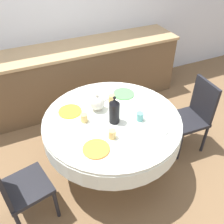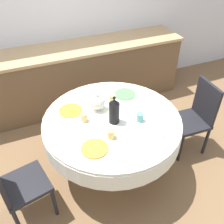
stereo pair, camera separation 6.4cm
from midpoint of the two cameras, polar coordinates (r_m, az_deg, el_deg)
The scene contains 16 objects.
ground_plane at distance 3.03m, azimuth 0.62°, elevation -12.38°, with size 12.00×12.00×0.00m, color brown.
wall_back at distance 3.75m, azimuth -10.71°, elevation 21.57°, with size 7.00×0.05×2.60m.
kitchen_counter at distance 3.78m, azimuth -7.98°, elevation 8.06°, with size 3.24×0.64×0.92m.
dining_table at distance 2.57m, azimuth 0.71°, elevation -3.53°, with size 1.40×1.40×0.75m.
chair_left at distance 3.10m, azimuth 19.10°, elevation -0.70°, with size 0.42×0.42×0.91m.
chair_right at distance 2.41m, azimuth -20.71°, elevation -15.03°, with size 0.48×0.48×0.91m.
plate_near_left at distance 2.19m, azimuth -3.16°, elevation -8.35°, with size 0.24×0.24×0.01m, color orange.
cup_near_left at distance 2.26m, azimuth 0.61°, elevation -5.08°, with size 0.07×0.07×0.09m, color #DBB766.
plate_near_right at distance 2.40m, azimuth 10.68°, elevation -3.87°, with size 0.24×0.24×0.01m, color white.
cup_near_right at distance 2.46m, azimuth 7.15°, elevation -1.18°, with size 0.07×0.07×0.09m, color #5BA39E.
plate_far_left at distance 2.61m, azimuth -8.77°, elevation 0.33°, with size 0.24×0.24×0.01m, color yellow.
cup_far_left at distance 2.45m, azimuth -5.67°, elevation -1.22°, with size 0.07×0.07×0.09m, color #DBB766.
plate_far_right at distance 2.83m, azimuth 3.62°, elevation 4.11°, with size 0.24×0.24×0.01m, color #5BA85B.
cup_far_right at distance 2.69m, azimuth 0.73°, elevation 3.03°, with size 0.07×0.07×0.09m, color #DBB766.
coffee_carafe at distance 2.37m, azimuth 1.35°, elevation 0.25°, with size 0.10×0.10×0.30m.
teapot at distance 2.56m, azimuth -2.56°, elevation 2.19°, with size 0.21×0.15×0.20m.
Camera 2 is at (-0.74, -1.77, 2.34)m, focal length 40.00 mm.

